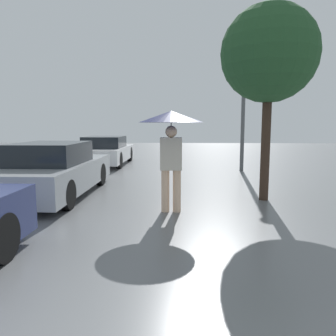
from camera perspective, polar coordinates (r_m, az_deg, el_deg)
pedestrian at (r=6.25m, az=0.56°, el=6.81°), size 1.24×1.24×1.95m
parked_car_middle at (r=8.29m, az=-19.22°, el=-0.47°), size 1.71×4.41×1.28m
parked_car_farthest at (r=14.21m, az=-10.76°, el=2.90°), size 1.78×4.34×1.20m
tree at (r=7.74m, az=17.20°, el=18.33°), size 2.09×2.09×4.25m
street_lamp at (r=12.28m, az=13.03°, el=12.34°), size 0.28×0.28×4.78m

